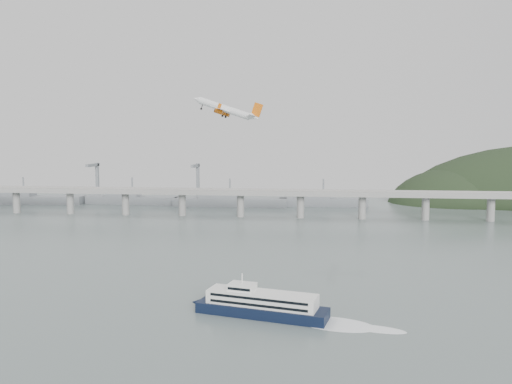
# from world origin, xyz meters

# --- Properties ---
(ground) EXTENTS (900.00, 900.00, 0.00)m
(ground) POSITION_xyz_m (0.00, 0.00, 0.00)
(ground) COLOR slate
(ground) RESTS_ON ground
(bridge) EXTENTS (800.00, 22.00, 23.90)m
(bridge) POSITION_xyz_m (-1.15, 200.00, 17.65)
(bridge) COLOR gray
(bridge) RESTS_ON ground
(distant_fleet) EXTENTS (453.00, 60.90, 40.00)m
(distant_fleet) POSITION_xyz_m (-155.36, 265.08, 6.22)
(distant_fleet) COLOR slate
(distant_fleet) RESTS_ON ground
(ferry) EXTENTS (78.50, 26.65, 14.97)m
(ferry) POSITION_xyz_m (12.58, -33.95, 4.06)
(ferry) COLOR black
(ferry) RESTS_ON ground
(airliner) EXTENTS (40.58, 36.95, 15.60)m
(airliner) POSITION_xyz_m (-17.14, 61.68, 80.42)
(airliner) COLOR white
(airliner) RESTS_ON ground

